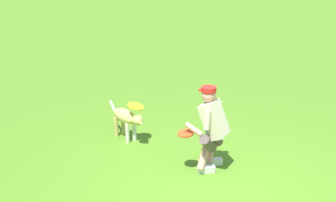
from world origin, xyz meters
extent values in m
plane|color=#4F7F21|center=(0.00, 0.00, 0.00)|extent=(60.00, 60.00, 0.00)
cube|color=silver|center=(-0.19, -0.94, 0.05)|extent=(0.26, 0.10, 0.10)
cylinder|color=tan|center=(-0.15, -0.97, 0.24)|extent=(0.27, 0.31, 0.37)
cylinder|color=#584846|center=(-0.18, -0.92, 0.47)|extent=(0.36, 0.41, 0.37)
cube|color=silver|center=(-0.02, -0.72, 0.05)|extent=(0.26, 0.10, 0.10)
cylinder|color=tan|center=(0.02, -0.75, 0.24)|extent=(0.27, 0.31, 0.37)
cylinder|color=#584846|center=(-0.04, -0.73, 0.47)|extent=(0.36, 0.41, 0.37)
cube|color=beige|center=(-0.13, -0.80, 0.81)|extent=(0.53, 0.52, 0.58)
cylinder|color=beige|center=(-0.24, -0.98, 0.87)|extent=(0.15, 0.16, 0.29)
cylinder|color=beige|center=(0.00, -0.66, 0.87)|extent=(0.15, 0.16, 0.29)
cylinder|color=tan|center=(0.17, -0.76, 0.69)|extent=(0.28, 0.24, 0.19)
cylinder|color=tan|center=(-0.22, -1.02, 0.71)|extent=(0.15, 0.16, 0.27)
sphere|color=tan|center=(-0.05, -0.86, 1.17)|extent=(0.21, 0.21, 0.21)
cylinder|color=red|center=(-0.05, -0.86, 1.26)|extent=(0.22, 0.22, 0.07)
cylinder|color=red|center=(0.03, -0.92, 1.23)|extent=(0.12, 0.12, 0.02)
ellipsoid|color=tan|center=(1.11, -2.12, 0.42)|extent=(0.50, 0.62, 0.24)
ellipsoid|color=silver|center=(1.03, -1.98, 0.39)|extent=(0.12, 0.17, 0.14)
sphere|color=tan|center=(0.91, -1.78, 0.46)|extent=(0.17, 0.17, 0.17)
cone|color=tan|center=(0.87, -1.70, 0.44)|extent=(0.12, 0.12, 0.09)
cone|color=tan|center=(0.97, -1.77, 0.53)|extent=(0.06, 0.06, 0.07)
cone|color=tan|center=(0.88, -1.83, 0.53)|extent=(0.06, 0.06, 0.07)
cylinder|color=silver|center=(1.09, -1.93, 0.17)|extent=(0.10, 0.10, 0.34)
cylinder|color=silver|center=(0.96, -2.00, 0.17)|extent=(0.10, 0.10, 0.34)
cylinder|color=tan|center=(1.27, -2.23, 0.17)|extent=(0.10, 0.10, 0.34)
cylinder|color=tan|center=(1.14, -2.30, 0.17)|extent=(0.10, 0.10, 0.34)
cylinder|color=silver|center=(1.30, -2.43, 0.47)|extent=(0.14, 0.19, 0.23)
cylinder|color=yellow|center=(0.94, -1.93, 0.66)|extent=(0.38, 0.38, 0.10)
cylinder|color=#E4461C|center=(0.28, -0.81, 0.61)|extent=(0.31, 0.32, 0.07)
camera|label=1|loc=(1.38, 5.26, 3.34)|focal=49.18mm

